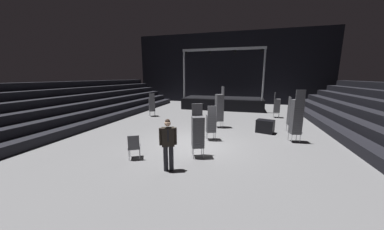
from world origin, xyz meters
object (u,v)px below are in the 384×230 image
stage_riser (223,102)px  chair_stack_rear_right (292,115)px  chair_stack_front_right (219,107)px  loose_chair_near_man (134,145)px  chair_stack_mid_right (152,105)px  chair_stack_mid_centre (211,123)px  equipment_road_case (265,126)px  man_with_tie (168,142)px  chair_stack_front_left (296,116)px  chair_stack_mid_left (198,131)px  chair_stack_rear_left (277,105)px

stage_riser → chair_stack_rear_right: size_ratio=3.79×
chair_stack_front_right → loose_chair_near_man: chair_stack_front_right is taller
chair_stack_mid_right → loose_chair_near_man: chair_stack_mid_right is taller
chair_stack_front_right → chair_stack_mid_centre: 2.55m
chair_stack_mid_right → equipment_road_case: chair_stack_mid_right is taller
equipment_road_case → loose_chair_near_man: size_ratio=0.95×
man_with_tie → equipment_road_case: bearing=-145.4°
chair_stack_front_left → chair_stack_mid_left: bearing=-155.5°
stage_riser → chair_stack_rear_left: bearing=-36.6°
chair_stack_front_right → chair_stack_mid_left: (-0.17, -4.71, -0.21)m
chair_stack_rear_right → chair_stack_mid_right: bearing=-106.3°
chair_stack_rear_right → stage_riser: bearing=-152.0°
man_with_tie → chair_stack_front_right: size_ratio=0.70×
chair_stack_mid_centre → chair_stack_rear_left: chair_stack_rear_left is taller
chair_stack_mid_centre → stage_riser: bearing=72.9°
chair_stack_mid_left → chair_stack_rear_left: 9.61m
chair_stack_front_left → chair_stack_front_right: size_ratio=1.00×
chair_stack_mid_right → chair_stack_mid_centre: (5.46, -4.54, -0.04)m
chair_stack_mid_left → chair_stack_rear_left: chair_stack_mid_left is taller
chair_stack_rear_right → man_with_tie: bearing=-43.1°
equipment_road_case → chair_stack_front_right: bearing=169.2°
equipment_road_case → loose_chair_near_man: (-5.02, -5.05, 0.18)m
chair_stack_front_left → chair_stack_mid_centre: size_ratio=1.45×
chair_stack_mid_right → chair_stack_rear_left: 9.51m
chair_stack_front_left → loose_chair_near_man: chair_stack_front_left is taller
chair_stack_front_left → chair_stack_mid_centre: (-3.87, -0.76, -0.38)m
man_with_tie → loose_chair_near_man: 1.74m
chair_stack_mid_left → chair_stack_mid_right: bearing=-74.5°
stage_riser → chair_stack_mid_right: size_ratio=4.15×
chair_stack_rear_right → chair_stack_front_right: bearing=-93.7°
stage_riser → chair_stack_front_right: (0.65, -7.34, 0.64)m
chair_stack_rear_left → equipment_road_case: chair_stack_rear_left is taller
chair_stack_mid_left → chair_stack_mid_centre: chair_stack_mid_left is taller
stage_riser → chair_stack_rear_right: bearing=-57.2°
stage_riser → chair_stack_mid_right: (-4.86, -5.33, 0.30)m
chair_stack_rear_left → equipment_road_case: (-1.16, -4.56, -0.59)m
chair_stack_mid_right → chair_stack_mid_centre: size_ratio=1.05×
chair_stack_mid_left → chair_stack_rear_right: bearing=-154.3°
chair_stack_rear_left → loose_chair_near_man: 11.43m
chair_stack_rear_left → chair_stack_rear_right: bearing=9.2°
chair_stack_front_left → chair_stack_mid_right: size_ratio=1.38×
chair_stack_mid_left → loose_chair_near_man: bearing=-2.5°
chair_stack_front_left → equipment_road_case: size_ratio=2.75×
stage_riser → chair_stack_rear_left: size_ratio=3.97×
man_with_tie → equipment_road_case: 6.57m
chair_stack_front_left → chair_stack_rear_left: (-0.05, 5.83, -0.29)m
chair_stack_rear_right → equipment_road_case: chair_stack_rear_right is taller
chair_stack_mid_centre → loose_chair_near_man: chair_stack_mid_centre is taller
loose_chair_near_man → chair_stack_mid_right: bearing=83.7°
chair_stack_rear_left → loose_chair_near_man: chair_stack_rear_left is taller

